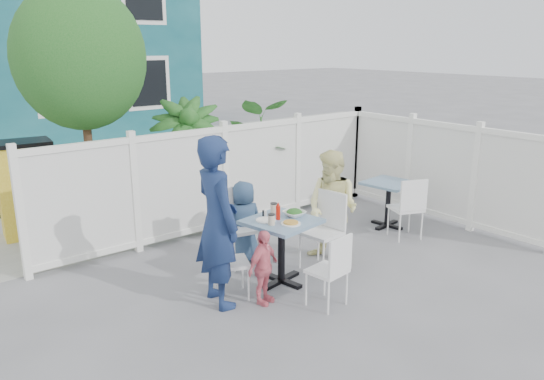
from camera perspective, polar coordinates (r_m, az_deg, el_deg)
ground at (r=6.50m, az=6.33°, el=-9.96°), size 80.00×80.00×0.00m
near_sidewalk at (r=9.38m, az=-10.25°, el=-1.96°), size 24.00×2.60×0.01m
street at (r=12.66m, az=-18.33°, el=2.06°), size 24.00×5.00×0.01m
far_sidewalk at (r=15.55m, az=-22.41°, el=4.09°), size 24.00×1.60×0.01m
fence_back at (r=8.05m, az=-5.09°, el=1.08°), size 5.86×0.08×1.60m
fence_right at (r=8.83m, az=17.64°, el=1.69°), size 0.08×3.66×1.60m
tree at (r=7.85m, az=-19.92°, el=13.23°), size 1.80×1.62×3.59m
utility_cabinet at (r=8.58m, az=-24.90°, el=-0.10°), size 0.80×0.61×1.37m
potted_shrub_a at (r=8.45m, az=-9.29°, el=3.04°), size 1.52×1.52×1.97m
potted_shrub_b at (r=9.26m, az=-0.31°, el=3.74°), size 2.07×2.11×1.78m
main_table at (r=6.27m, az=1.03°, el=-4.77°), size 0.87×0.87×0.79m
spare_table at (r=8.39m, az=12.44°, el=-0.22°), size 0.76×0.76×0.72m
chair_left at (r=5.97m, az=-5.08°, el=-7.13°), size 0.50×0.50×0.85m
chair_right at (r=6.75m, az=5.81°, el=-3.70°), size 0.48×0.49×0.99m
chair_back at (r=6.88m, az=-3.51°, el=-3.17°), size 0.54×0.52×1.00m
chair_near at (r=5.77m, az=6.53°, el=-8.11°), size 0.42×0.41×0.83m
chair_spare at (r=7.91m, az=14.52°, el=-1.49°), size 0.54×0.53×0.92m
man at (r=5.70m, az=-5.89°, el=-3.44°), size 0.54×0.74×1.88m
woman at (r=6.85m, az=6.52°, el=-1.93°), size 0.69×0.81×1.49m
boy at (r=6.91m, az=-3.03°, el=-3.44°), size 0.57×0.41×1.08m
toddler at (r=5.84m, az=-0.95°, el=-8.33°), size 0.54×0.34×0.85m
plate_main at (r=6.06m, az=2.04°, el=-3.63°), size 0.23×0.23×0.01m
plate_side at (r=6.17m, az=-0.66°, el=-3.27°), size 0.23×0.23×0.02m
salad_bowl at (r=6.33m, az=2.41°, el=-2.56°), size 0.26×0.26×0.06m
coffee_cup_a at (r=6.02m, az=-0.06°, el=-3.23°), size 0.08×0.08×0.12m
coffee_cup_b at (r=6.42m, az=0.19°, el=-2.02°), size 0.08×0.08×0.12m
ketchup_bottle at (r=6.20m, az=0.66°, el=-2.45°), size 0.05×0.05×0.17m
salt_shaker at (r=6.32m, az=-0.73°, el=-2.55°), size 0.03×0.03×0.07m
pepper_shaker at (r=6.33m, az=-0.92°, el=-2.50°), size 0.03×0.03×0.07m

